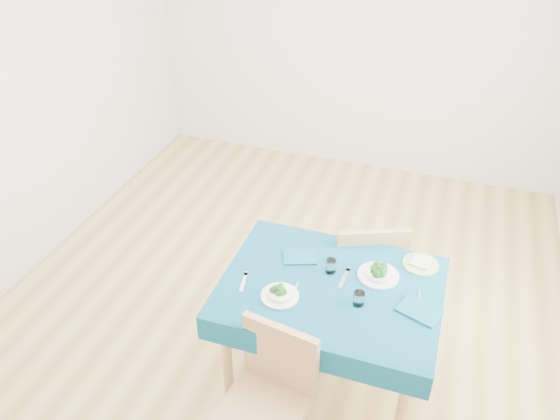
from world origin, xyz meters
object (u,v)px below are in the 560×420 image
(bowl_near, at_px, (280,292))
(bowl_far, at_px, (379,271))
(table, at_px, (328,333))
(side_plate, at_px, (421,264))
(chair_near, at_px, (263,398))
(chair_far, at_px, (364,246))

(bowl_near, distance_m, bowl_far, 0.59)
(table, bearing_deg, side_plate, 37.54)
(bowl_near, xyz_separation_m, side_plate, (0.70, 0.52, -0.03))
(chair_near, relative_size, chair_far, 0.91)
(chair_far, bearing_deg, chair_near, 56.20)
(chair_near, bearing_deg, bowl_far, 72.99)
(table, height_order, chair_near, chair_near)
(chair_near, distance_m, chair_far, 1.33)
(side_plate, bearing_deg, bowl_near, -143.14)
(chair_near, relative_size, bowl_near, 4.97)
(table, relative_size, bowl_far, 5.10)
(chair_near, height_order, bowl_far, chair_near)
(chair_far, distance_m, bowl_far, 0.56)
(chair_far, xyz_separation_m, bowl_far, (0.17, -0.49, 0.22))
(chair_near, distance_m, bowl_near, 0.55)
(bowl_far, xyz_separation_m, side_plate, (0.22, 0.18, -0.03))
(table, bearing_deg, chair_far, 84.02)
(chair_far, distance_m, bowl_near, 0.91)
(table, height_order, bowl_near, bowl_near)
(bowl_near, bearing_deg, chair_near, -81.35)
(table, bearing_deg, chair_near, -104.66)
(side_plate, bearing_deg, chair_near, -121.92)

